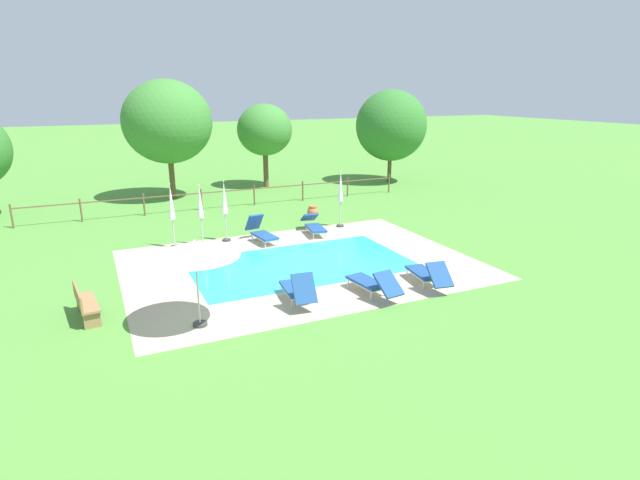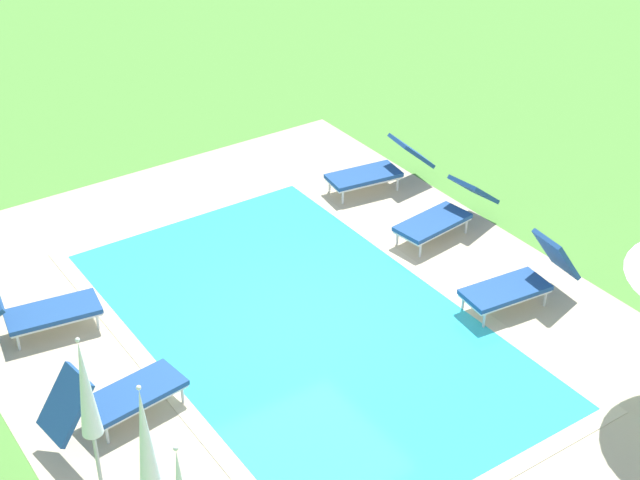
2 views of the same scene
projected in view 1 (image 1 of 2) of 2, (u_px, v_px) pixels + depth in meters
The scene contains 20 objects.
ground_plane at pixel (301, 264), 17.12m from camera, with size 160.00×160.00×0.00m, color #518E38.
pool_deck_paving at pixel (301, 264), 17.12m from camera, with size 11.43×8.44×0.01m, color #BCAD8E.
swimming_pool_water at pixel (301, 264), 17.12m from camera, with size 7.25×4.26×0.01m, color #2DB7C6.
pool_coping_rim at pixel (301, 264), 17.11m from camera, with size 7.73×4.74×0.01m.
sun_lounger_north_near_steps at pixel (297, 289), 13.93m from camera, with size 0.79×1.87×1.02m.
sun_lounger_north_mid at pixel (373, 283), 14.45m from camera, with size 0.85×2.05×0.85m.
sun_lounger_north_far at pixel (314, 225), 20.65m from camera, with size 0.91×2.12×0.76m.
sun_lounger_north_end at pixel (428, 273), 15.16m from camera, with size 0.86×2.03×0.88m.
sun_lounger_south_near_corner at pixel (262, 232), 19.51m from camera, with size 0.83×1.89×1.01m.
patio_umbrella_open_foreground at pixel (195, 249), 12.08m from camera, with size 2.18×2.18×2.24m.
patio_umbrella_closed_row_west at pixel (201, 208), 18.76m from camera, with size 0.32×0.32×2.34m.
patio_umbrella_closed_row_mid_west at pixel (341, 192), 21.37m from camera, with size 0.32×0.32×2.45m.
patio_umbrella_closed_row_centre at pixel (172, 208), 18.43m from camera, with size 0.32×0.32×2.44m.
patio_umbrella_closed_row_mid_east at pixel (225, 203), 19.31m from camera, with size 0.32×0.32×2.38m.
wooden_bench_lawn_side at pixel (84, 302), 12.89m from camera, with size 0.62×1.54×0.87m.
terracotta_urn_near_fence at pixel (313, 212), 23.00m from camera, with size 0.51×0.51×0.62m.
perimeter_fence at pixel (228, 194), 25.12m from camera, with size 18.81×0.08×1.05m.
tree_west_mid at pixel (265, 130), 29.85m from camera, with size 3.24×3.24×4.90m.
tree_centre at pixel (391, 126), 31.39m from camera, with size 4.38×4.38×5.70m.
tree_east_mid at pixel (167, 122), 26.26m from camera, with size 4.60×4.60×6.21m.
Camera 1 is at (-6.17, -14.96, 5.66)m, focal length 28.42 mm.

